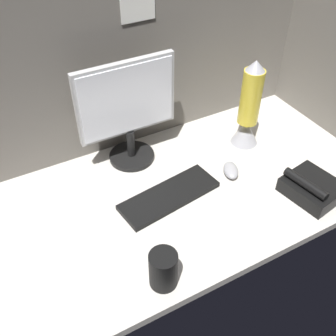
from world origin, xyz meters
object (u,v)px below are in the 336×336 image
(desk_phone, at_px, (312,188))
(lava_lamp, at_px, (249,111))
(mug_black_travel, at_px, (163,269))
(monitor, at_px, (128,110))
(keyboard, at_px, (169,196))
(mouse, at_px, (231,170))

(desk_phone, bearing_deg, lava_lamp, 93.47)
(mug_black_travel, height_order, desk_phone, mug_black_travel)
(monitor, bearing_deg, keyboard, -84.90)
(lava_lamp, relative_size, desk_phone, 1.72)
(lava_lamp, bearing_deg, keyboard, -162.25)
(desk_phone, bearing_deg, mouse, 129.45)
(monitor, relative_size, keyboard, 1.12)
(mouse, relative_size, desk_phone, 0.45)
(mug_black_travel, bearing_deg, desk_phone, 5.85)
(desk_phone, bearing_deg, mug_black_travel, -174.15)
(mouse, xyz_separation_m, lava_lamp, (0.17, 0.14, 0.14))
(keyboard, height_order, desk_phone, desk_phone)
(mouse, relative_size, lava_lamp, 0.26)
(monitor, xyz_separation_m, keyboard, (0.02, -0.28, -0.22))
(monitor, height_order, mouse, monitor)
(monitor, distance_m, lava_lamp, 0.49)
(mouse, height_order, desk_phone, desk_phone)
(keyboard, relative_size, mug_black_travel, 2.97)
(desk_phone, bearing_deg, keyboard, 153.47)
(mouse, height_order, mug_black_travel, mug_black_travel)
(monitor, bearing_deg, mug_black_travel, -105.31)
(mug_black_travel, bearing_deg, mouse, 33.27)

